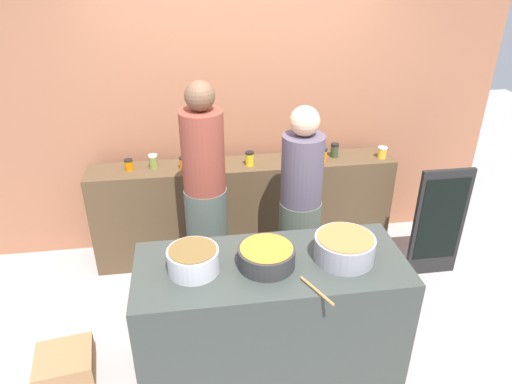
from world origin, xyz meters
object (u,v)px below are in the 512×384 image
object	(u,v)px
chalkboard_sign	(439,223)
cook_with_tongs	(206,207)
preserve_jar_7	(335,150)
bread_crate	(66,366)
preserve_jar_2	(183,163)
preserve_jar_6	(323,155)
preserve_jar_3	(216,156)
preserve_jar_4	(250,159)
preserve_jar_8	(382,152)
cooking_pot_right	(344,248)
cooking_pot_left	(193,260)
preserve_jar_5	(301,158)
wooden_spoon	(317,291)
cook_in_cap	(300,216)
cooking_pot_center	(266,257)
preserve_jar_0	(129,165)
preserve_jar_1	(153,161)

from	to	relation	value
chalkboard_sign	cook_with_tongs	bearing A→B (deg)	-179.90
preserve_jar_7	bread_crate	distance (m)	2.74
preserve_jar_2	preserve_jar_6	world-z (taller)	preserve_jar_6
preserve_jar_6	bread_crate	size ratio (longest dim) A/B	0.32
preserve_jar_3	chalkboard_sign	world-z (taller)	preserve_jar_3
preserve_jar_7	preserve_jar_3	bearing A→B (deg)	178.37
cook_with_tongs	preserve_jar_3	bearing A→B (deg)	78.14
preserve_jar_6	preserve_jar_4	bearing A→B (deg)	178.99
preserve_jar_2	preserve_jar_8	bearing A→B (deg)	-0.82
preserve_jar_2	cooking_pot_right	bearing A→B (deg)	-54.76
preserve_jar_2	cooking_pot_left	size ratio (longest dim) A/B	0.33
preserve_jar_6	chalkboard_sign	xyz separation A→B (m)	(0.92, -0.50, -0.48)
preserve_jar_5	wooden_spoon	bearing A→B (deg)	-99.93
preserve_jar_3	cook_in_cap	world-z (taller)	cook_in_cap
preserve_jar_7	bread_crate	world-z (taller)	preserve_jar_7
cooking_pot_center	cook_in_cap	world-z (taller)	cook_in_cap
preserve_jar_7	bread_crate	xyz separation A→B (m)	(-2.22, -1.33, -0.90)
cook_in_cap	preserve_jar_7	bearing A→B (deg)	55.58
cooking_pot_left	cook_with_tongs	world-z (taller)	cook_with_tongs
cooking_pot_right	preserve_jar_7	bearing A→B (deg)	75.63
cooking_pot_left	cook_in_cap	bearing A→B (deg)	41.80
preserve_jar_6	preserve_jar_7	xyz separation A→B (m)	(0.13, 0.09, 0.00)
preserve_jar_6	preserve_jar_8	world-z (taller)	preserve_jar_6
preserve_jar_0	cooking_pot_left	distance (m)	1.49
cooking_pot_left	chalkboard_sign	distance (m)	2.30
cook_in_cap	cooking_pot_center	bearing A→B (deg)	-117.48
cooking_pot_left	cook_with_tongs	size ratio (longest dim) A/B	0.17
preserve_jar_1	cook_with_tongs	bearing A→B (deg)	-54.67
preserve_jar_3	preserve_jar_4	bearing A→B (deg)	-20.43
preserve_jar_6	preserve_jar_8	xyz separation A→B (m)	(0.55, 0.00, -0.01)
preserve_jar_1	preserve_jar_5	world-z (taller)	preserve_jar_1
cooking_pot_center	chalkboard_sign	distance (m)	1.91
cook_in_cap	preserve_jar_3	bearing A→B (deg)	130.00
cooking_pot_center	cooking_pot_right	size ratio (longest dim) A/B	0.93
preserve_jar_0	cooking_pot_right	size ratio (longest dim) A/B	0.26
cooking_pot_left	cooking_pot_right	distance (m)	0.93
preserve_jar_4	preserve_jar_5	size ratio (longest dim) A/B	1.29
preserve_jar_0	preserve_jar_5	distance (m)	1.48
preserve_jar_6	wooden_spoon	world-z (taller)	preserve_jar_6
preserve_jar_6	cooking_pot_center	distance (m)	1.54
preserve_jar_6	cook_in_cap	bearing A→B (deg)	-119.21
preserve_jar_5	cook_with_tongs	size ratio (longest dim) A/B	0.05
preserve_jar_7	cook_with_tongs	distance (m)	1.34
wooden_spoon	cook_in_cap	distance (m)	1.07
preserve_jar_3	preserve_jar_4	size ratio (longest dim) A/B	0.88
preserve_jar_3	cook_in_cap	distance (m)	0.96
cooking_pot_left	chalkboard_sign	size ratio (longest dim) A/B	0.30
wooden_spoon	preserve_jar_2	bearing A→B (deg)	113.54
cook_in_cap	chalkboard_sign	xyz separation A→B (m)	(1.26, 0.10, -0.24)
preserve_jar_2	cook_in_cap	bearing A→B (deg)	-35.07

